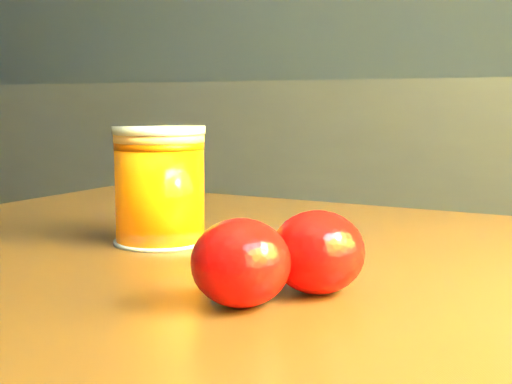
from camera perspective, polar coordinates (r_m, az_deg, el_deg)
The scene contains 4 objects.
kitchen_counter at distance 2.24m, azimuth -2.50°, elevation -2.97°, with size 3.15×0.60×0.90m, color #434246.
juice_glass at distance 0.62m, azimuth -7.70°, elevation 0.50°, with size 0.08×0.08×0.10m.
orange_front at distance 0.43m, azimuth -1.23°, elevation -5.68°, with size 0.06×0.06×0.05m, color #FF0D05.
orange_back at distance 0.46m, azimuth 4.95°, elevation -4.82°, with size 0.06×0.06×0.05m, color #FF0D05.
Camera 1 is at (1.24, -0.37, 0.86)m, focal length 50.00 mm.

